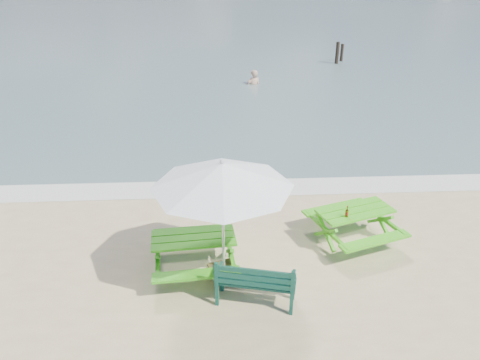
{
  "coord_description": "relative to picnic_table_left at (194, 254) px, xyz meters",
  "views": [
    {
      "loc": [
        -0.73,
        -5.49,
        5.14
      ],
      "look_at": [
        -0.26,
        3.0,
        1.0
      ],
      "focal_mm": 35.0,
      "sensor_mm": 36.0,
      "label": 1
    }
  ],
  "objects": [
    {
      "name": "foam_strip",
      "position": [
        1.16,
        3.19,
        -0.33
      ],
      "size": [
        22.0,
        0.9,
        0.01
      ],
      "primitive_type": "cube",
      "color": "silver",
      "rests_on": "ground"
    },
    {
      "name": "picnic_table_left",
      "position": [
        0.0,
        0.0,
        0.0
      ],
      "size": [
        1.59,
        1.74,
        0.69
      ],
      "color": "#349917",
      "rests_on": "ground"
    },
    {
      "name": "picnic_table_right",
      "position": [
        3.08,
        0.79,
        -0.0
      ],
      "size": [
        1.89,
        1.99,
        0.69
      ],
      "color": "#44B61B",
      "rests_on": "ground"
    },
    {
      "name": "park_bench",
      "position": [
        1.01,
        -0.92,
        -0.09
      ],
      "size": [
        1.34,
        0.72,
        0.79
      ],
      "color": "#0E3C30",
      "rests_on": "ground"
    },
    {
      "name": "side_table",
      "position": [
        0.52,
        -0.38,
        -0.18
      ],
      "size": [
        0.58,
        0.58,
        0.3
      ],
      "color": "brown",
      "rests_on": "ground"
    },
    {
      "name": "patio_umbrella",
      "position": [
        0.52,
        -0.38,
        1.71
      ],
      "size": [
        2.92,
        2.92,
        2.26
      ],
      "color": "silver",
      "rests_on": "ground"
    },
    {
      "name": "beer_bottle",
      "position": [
        2.84,
        0.54,
        0.43
      ],
      "size": [
        0.06,
        0.06,
        0.23
      ],
      "color": "#8F5014",
      "rests_on": "picnic_table_right"
    },
    {
      "name": "swimmer",
      "position": [
        2.13,
        13.15,
        -0.57
      ],
      "size": [
        0.72,
        0.57,
        1.71
      ],
      "color": "tan",
      "rests_on": "ground"
    },
    {
      "name": "mooring_pilings",
      "position": [
        6.89,
        17.31,
        0.07
      ],
      "size": [
        0.57,
        0.77,
        1.29
      ],
      "color": "black",
      "rests_on": "ground"
    }
  ]
}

